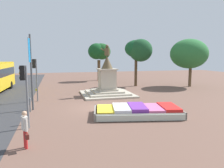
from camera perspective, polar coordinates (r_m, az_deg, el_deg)
The scene contains 12 objects.
ground_plane at distance 17.27m, azimuth -3.33°, elevation -6.23°, with size 76.00×76.00×0.00m, color brown.
flower_planter at distance 15.07m, azimuth 6.87°, elevation -7.11°, with size 6.29×3.91×0.71m.
statue_monument at distance 22.70m, azimuth -1.28°, elevation -0.05°, with size 5.19×5.19×5.20m.
traffic_light_near_crossing at distance 12.91m, azimuth -21.87°, elevation -0.17°, with size 0.41×0.29×3.54m.
traffic_light_mid_block at distance 20.44m, azimuth -19.39°, elevation 2.85°, with size 0.41×0.29×3.77m.
banner_pole at distance 17.20m, azimuth -20.37°, elevation 3.44°, with size 0.18×0.63×5.63m.
pedestrian_with_handbag at distance 10.42m, azimuth -21.76°, elevation -10.52°, with size 0.37×0.71×1.69m.
kerb_bollard_south at distance 14.00m, azimuth -22.12°, elevation -8.36°, with size 0.12×0.12×0.74m.
kerb_bollard_mid_a at distance 17.01m, azimuth -20.62°, elevation -5.04°, with size 0.13×0.13×1.04m.
park_tree_far_left at distance 35.83m, azimuth -3.27°, elevation 8.46°, with size 3.66×2.75×6.07m.
park_tree_behind_statue at distance 30.56m, azimuth 19.58°, elevation 7.47°, with size 4.74×5.05×6.25m.
park_tree_far_right at distance 29.56m, azimuth 6.96°, elevation 8.84°, with size 3.54×3.38×6.26m.
Camera 1 is at (-3.29, -16.46, 4.06)m, focal length 35.00 mm.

